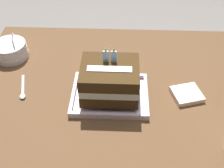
% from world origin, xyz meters
% --- Properties ---
extents(dining_table, '(1.11, 0.79, 0.78)m').
position_xyz_m(dining_table, '(0.00, 0.00, 0.66)').
color(dining_table, brown).
rests_on(dining_table, ground_plane).
extents(foil_tray, '(0.28, 0.22, 0.02)m').
position_xyz_m(foil_tray, '(-0.01, -0.08, 0.78)').
color(foil_tray, silver).
rests_on(foil_tray, dining_table).
extents(birthday_cake, '(0.20, 0.17, 0.18)m').
position_xyz_m(birthday_cake, '(-0.01, -0.08, 0.86)').
color(birthday_cake, '#3E2911').
rests_on(birthday_cake, foil_tray).
extents(bowl_stack, '(0.15, 0.15, 0.13)m').
position_xyz_m(bowl_stack, '(-0.45, 0.15, 0.81)').
color(bowl_stack, white).
rests_on(bowl_stack, dining_table).
extents(serving_spoon_near_tray, '(0.05, 0.14, 0.01)m').
position_xyz_m(serving_spoon_near_tray, '(-0.34, -0.07, 0.78)').
color(serving_spoon_near_tray, silver).
rests_on(serving_spoon_near_tray, dining_table).
extents(napkin_pile, '(0.13, 0.12, 0.02)m').
position_xyz_m(napkin_pile, '(0.27, -0.06, 0.79)').
color(napkin_pile, silver).
rests_on(napkin_pile, dining_table).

